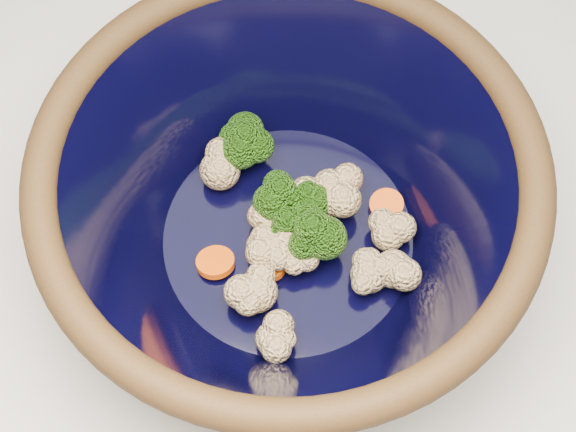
# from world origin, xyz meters

# --- Properties ---
(ground) EXTENTS (3.00, 3.00, 0.00)m
(ground) POSITION_xyz_m (0.00, 0.00, 0.00)
(ground) COLOR #9E7A54
(ground) RESTS_ON ground
(counter) EXTENTS (1.20, 1.20, 0.90)m
(counter) POSITION_xyz_m (0.00, 0.00, 0.45)
(counter) COLOR silver
(counter) RESTS_ON ground
(mixing_bowl) EXTENTS (0.41, 0.41, 0.16)m
(mixing_bowl) POSITION_xyz_m (-0.10, -0.06, 0.99)
(mixing_bowl) COLOR black
(mixing_bowl) RESTS_ON counter
(vegetable_pile) EXTENTS (0.18, 0.19, 0.06)m
(vegetable_pile) POSITION_xyz_m (-0.10, -0.05, 0.96)
(vegetable_pile) COLOR #608442
(vegetable_pile) RESTS_ON mixing_bowl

